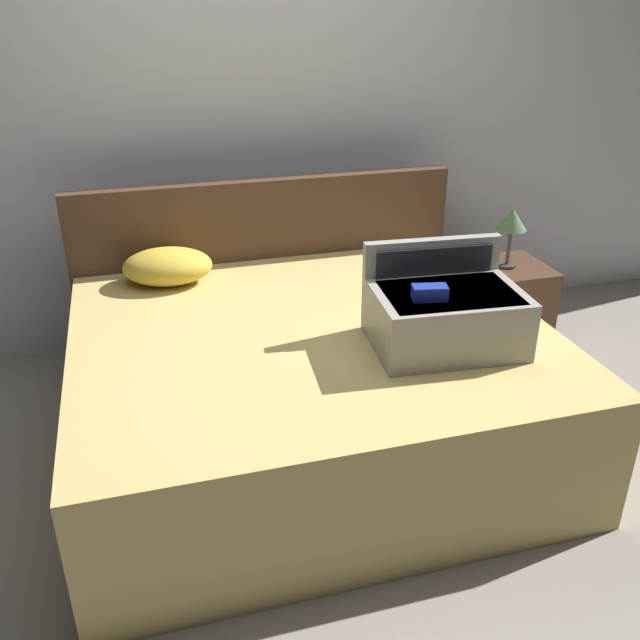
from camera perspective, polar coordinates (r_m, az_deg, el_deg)
The scene contains 8 objects.
ground_plane at distance 2.77m, azimuth 1.62°, elevation -14.88°, with size 12.00×12.00×0.00m, color gray.
back_wall at distance 3.74m, azimuth -6.11°, elevation 17.96°, with size 8.00×0.10×2.60m, color silver.
bed at distance 2.91m, azimuth -0.68°, elevation -5.72°, with size 1.91×1.67×0.56m, color tan.
headboard at distance 3.59m, azimuth -4.41°, elevation 4.14°, with size 1.94×0.08×0.96m, color #4C3323.
hard_case_large at distance 2.65m, azimuth 10.42°, elevation 0.62°, with size 0.59×0.46×0.37m.
pillow_near_headboard at distance 3.27m, azimuth -12.61°, elevation 4.40°, with size 0.41×0.29×0.17m, color gold.
nightstand at distance 3.86m, azimuth 14.89°, elevation 1.02°, with size 0.44×0.40×0.48m, color #4C3323.
table_lamp at distance 3.69m, azimuth 15.74°, elevation 7.83°, with size 0.16×0.16×0.31m.
Camera 1 is at (-0.65, -1.99, 1.81)m, focal length 38.31 mm.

